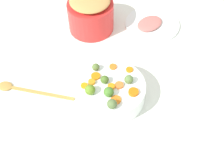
{
  "coord_description": "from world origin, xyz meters",
  "views": [
    {
      "loc": [
        0.45,
        0.51,
        1.06
      ],
      "look_at": [
        -0.03,
        -0.04,
        0.11
      ],
      "focal_mm": 51.16,
      "sensor_mm": 36.0,
      "label": 1
    }
  ],
  "objects": [
    {
      "name": "ham_plate",
      "position": [
        -0.45,
        -0.24,
        0.03
      ],
      "size": [
        0.26,
        0.26,
        0.01
      ],
      "primitive_type": "cylinder",
      "color": "white",
      "rests_on": "tabletop"
    },
    {
      "name": "brussels_sprout_2",
      "position": [
        -0.02,
        -0.07,
        0.12
      ],
      "size": [
        0.03,
        0.03,
        0.03
      ],
      "primitive_type": "sphere",
      "color": "#4A6B27",
      "rests_on": "serving_bowl_carrots"
    },
    {
      "name": "carrot_slice_4",
      "position": [
        0.02,
        -0.1,
        0.11
      ],
      "size": [
        0.03,
        0.03,
        0.01
      ],
      "primitive_type": "cylinder",
      "rotation": [
        0.0,
        0.0,
        1.63
      ],
      "color": "orange",
      "rests_on": "serving_bowl_carrots"
    },
    {
      "name": "carrot_slice_8",
      "position": [
        -0.05,
        -0.03,
        0.11
      ],
      "size": [
        0.04,
        0.04,
        0.01
      ],
      "primitive_type": "cylinder",
      "rotation": [
        0.0,
        0.0,
        5.17
      ],
      "color": "orange",
      "rests_on": "serving_bowl_carrots"
    },
    {
      "name": "carrot_slice_7",
      "position": [
        0.06,
        -0.11,
        0.1
      ],
      "size": [
        0.03,
        0.03,
        0.01
      ],
      "primitive_type": "cylinder",
      "rotation": [
        0.0,
        0.0,
        2.79
      ],
      "color": "orange",
      "rests_on": "serving_bowl_carrots"
    },
    {
      "name": "brussels_sprout_0",
      "position": [
        0.04,
        0.03,
        0.12
      ],
      "size": [
        0.04,
        0.04,
        0.04
      ],
      "primitive_type": "sphere",
      "color": "#556F3C",
      "rests_on": "serving_bowl_carrots"
    },
    {
      "name": "carrot_slice_5",
      "position": [
        -0.02,
        -0.04,
        0.11
      ],
      "size": [
        0.03,
        0.03,
        0.01
      ],
      "primitive_type": "cylinder",
      "rotation": [
        0.0,
        0.0,
        0.01
      ],
      "color": "orange",
      "rests_on": "serving_bowl_carrots"
    },
    {
      "name": "brussels_sprout_1",
      "position": [
        0.06,
        -0.07,
        0.12
      ],
      "size": [
        0.04,
        0.04,
        0.04
      ],
      "primitive_type": "sphere",
      "color": "olive",
      "rests_on": "serving_bowl_carrots"
    },
    {
      "name": "carrot_slice_2",
      "position": [
        -0.06,
        0.03,
        0.11
      ],
      "size": [
        0.05,
        0.05,
        0.01
      ],
      "primitive_type": "cylinder",
      "rotation": [
        0.0,
        0.0,
        5.66
      ],
      "color": "orange",
      "rests_on": "serving_bowl_carrots"
    },
    {
      "name": "metal_pot",
      "position": [
        -0.22,
        -0.42,
        0.09
      ],
      "size": [
        0.21,
        0.21,
        0.14
      ],
      "primitive_type": "cylinder",
      "color": "red",
      "rests_on": "tabletop"
    },
    {
      "name": "ham_slice_main",
      "position": [
        -0.43,
        -0.24,
        0.04
      ],
      "size": [
        0.13,
        0.1,
        0.02
      ],
      "primitive_type": "ellipsoid",
      "rotation": [
        0.0,
        0.0,
        3.15
      ],
      "color": "#BF6B64",
      "rests_on": "ham_plate"
    },
    {
      "name": "carrot_slice_3",
      "position": [
        -0.01,
        -0.12,
        0.11
      ],
      "size": [
        0.05,
        0.05,
        0.01
      ],
      "primitive_type": "cylinder",
      "rotation": [
        0.0,
        0.0,
        4.23
      ],
      "color": "orange",
      "rests_on": "serving_bowl_carrots"
    },
    {
      "name": "wooden_spoon",
      "position": [
        0.23,
        -0.32,
        0.03
      ],
      "size": [
        0.22,
        0.28,
        0.01
      ],
      "color": "#B68B42",
      "rests_on": "tabletop"
    },
    {
      "name": "stuffing_mound",
      "position": [
        -0.22,
        -0.42,
        0.18
      ],
      "size": [
        0.18,
        0.18,
        0.04
      ],
      "primitive_type": "ellipsoid",
      "color": "tan",
      "rests_on": "metal_pot"
    },
    {
      "name": "serving_bowl_carrots",
      "position": [
        -0.03,
        -0.04,
        0.06
      ],
      "size": [
        0.26,
        0.26,
        0.08
      ],
      "primitive_type": "cylinder",
      "color": "white",
      "rests_on": "tabletop"
    },
    {
      "name": "brussels_sprout_4",
      "position": [
        0.01,
        -0.02,
        0.12
      ],
      "size": [
        0.04,
        0.04,
        0.04
      ],
      "primitive_type": "sphere",
      "color": "#46792A",
      "rests_on": "serving_bowl_carrots"
    },
    {
      "name": "tabletop",
      "position": [
        0.0,
        0.0,
        0.01
      ],
      "size": [
        2.4,
        2.4,
        0.02
      ],
      "primitive_type": "cube",
      "color": "white",
      "rests_on": "ground"
    },
    {
      "name": "carrot_slice_1",
      "position": [
        0.01,
        0.02,
        0.1
      ],
      "size": [
        0.05,
        0.05,
        0.01
      ],
      "primitive_type": "cylinder",
      "rotation": [
        0.0,
        0.0,
        1.05
      ],
      "color": "orange",
      "rests_on": "serving_bowl_carrots"
    },
    {
      "name": "brussels_sprout_3",
      "position": [
        -0.03,
        -0.15,
        0.12
      ],
      "size": [
        0.03,
        0.03,
        0.03
      ],
      "primitive_type": "sphere",
      "color": "#567035",
      "rests_on": "serving_bowl_carrots"
    },
    {
      "name": "carrot_slice_6",
      "position": [
        -0.13,
        -0.06,
        0.11
      ],
      "size": [
        0.04,
        0.04,
        0.01
      ],
      "primitive_type": "cylinder",
      "rotation": [
        0.0,
        0.0,
        4.27
      ],
      "color": "orange",
      "rests_on": "serving_bowl_carrots"
    },
    {
      "name": "carrot_slice_0",
      "position": [
        -0.09,
        -0.11,
        0.11
      ],
      "size": [
        0.04,
        0.04,
        0.01
      ],
      "primitive_type": "cylinder",
      "rotation": [
        0.0,
        0.0,
        2.17
      ],
      "color": "orange",
      "rests_on": "serving_bowl_carrots"
    },
    {
      "name": "brussels_sprout_5",
      "position": [
        -0.08,
        -0.01,
        0.12
      ],
      "size": [
        0.03,
        0.03,
        0.03
      ],
      "primitive_type": "sphere",
      "color": "#5D7C42",
      "rests_on": "serving_bowl_carrots"
    }
  ]
}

